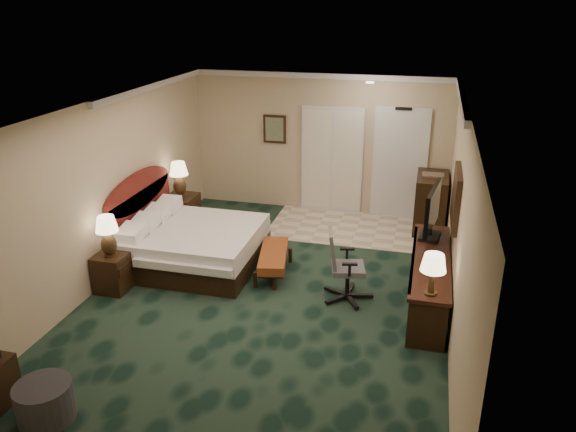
% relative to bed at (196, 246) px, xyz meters
% --- Properties ---
extents(floor, '(5.00, 7.50, 0.00)m').
position_rel_bed_xyz_m(floor, '(1.41, -0.80, -0.31)').
color(floor, black).
rests_on(floor, ground).
extents(ceiling, '(5.00, 7.50, 0.00)m').
position_rel_bed_xyz_m(ceiling, '(1.41, -0.80, 2.39)').
color(ceiling, white).
rests_on(ceiling, wall_back).
extents(wall_back, '(5.00, 0.00, 2.70)m').
position_rel_bed_xyz_m(wall_back, '(1.41, 2.95, 1.04)').
color(wall_back, '#BFA792').
rests_on(wall_back, ground).
extents(wall_front, '(5.00, 0.00, 2.70)m').
position_rel_bed_xyz_m(wall_front, '(1.41, -4.55, 1.04)').
color(wall_front, '#BFA792').
rests_on(wall_front, ground).
extents(wall_left, '(0.00, 7.50, 2.70)m').
position_rel_bed_xyz_m(wall_left, '(-1.09, -0.80, 1.04)').
color(wall_left, '#BFA792').
rests_on(wall_left, ground).
extents(wall_right, '(0.00, 7.50, 2.70)m').
position_rel_bed_xyz_m(wall_right, '(3.91, -0.80, 1.04)').
color(wall_right, '#BFA792').
rests_on(wall_right, ground).
extents(crown_molding, '(5.00, 7.50, 0.10)m').
position_rel_bed_xyz_m(crown_molding, '(1.41, -0.80, 2.34)').
color(crown_molding, silver).
rests_on(crown_molding, wall_back).
extents(tile_patch, '(3.20, 1.70, 0.01)m').
position_rel_bed_xyz_m(tile_patch, '(2.31, 2.10, -0.31)').
color(tile_patch, '#B3A192').
rests_on(tile_patch, ground).
extents(headboard, '(0.12, 2.00, 1.40)m').
position_rel_bed_xyz_m(headboard, '(-1.03, 0.20, 0.39)').
color(headboard, '#521317').
rests_on(headboard, ground).
extents(entry_door, '(1.02, 0.06, 2.18)m').
position_rel_bed_xyz_m(entry_door, '(2.96, 2.92, 0.74)').
color(entry_door, silver).
rests_on(entry_door, ground).
extents(closet_doors, '(1.20, 0.06, 2.10)m').
position_rel_bed_xyz_m(closet_doors, '(1.66, 2.91, 0.74)').
color(closet_doors, beige).
rests_on(closet_doors, ground).
extents(wall_art, '(0.45, 0.06, 0.55)m').
position_rel_bed_xyz_m(wall_art, '(0.51, 2.91, 1.29)').
color(wall_art, '#4E645C').
rests_on(wall_art, wall_back).
extents(wall_mirror, '(0.05, 0.95, 0.75)m').
position_rel_bed_xyz_m(wall_mirror, '(3.87, -0.20, 1.24)').
color(wall_mirror, white).
rests_on(wall_mirror, wall_right).
extents(bed, '(1.97, 1.83, 0.63)m').
position_rel_bed_xyz_m(bed, '(0.00, 0.00, 0.00)').
color(bed, silver).
rests_on(bed, ground).
extents(nightstand_near, '(0.45, 0.52, 0.56)m').
position_rel_bed_xyz_m(nightstand_near, '(-0.84, -1.05, -0.03)').
color(nightstand_near, black).
rests_on(nightstand_near, ground).
extents(nightstand_far, '(0.52, 0.60, 0.65)m').
position_rel_bed_xyz_m(nightstand_far, '(-0.81, 1.27, 0.01)').
color(nightstand_far, black).
rests_on(nightstand_far, ground).
extents(lamp_near, '(0.40, 0.40, 0.60)m').
position_rel_bed_xyz_m(lamp_near, '(-0.84, -1.09, 0.55)').
color(lamp_near, black).
rests_on(lamp_near, nightstand_near).
extents(lamp_far, '(0.38, 0.38, 0.63)m').
position_rel_bed_xyz_m(lamp_far, '(-0.82, 1.30, 0.66)').
color(lamp_far, black).
rests_on(lamp_far, nightstand_far).
extents(bed_bench, '(0.61, 1.20, 0.39)m').
position_rel_bed_xyz_m(bed_bench, '(1.30, -0.03, -0.12)').
color(bed_bench, maroon).
rests_on(bed_bench, ground).
extents(ottoman, '(0.64, 0.64, 0.41)m').
position_rel_bed_xyz_m(ottoman, '(-0.08, -3.68, -0.11)').
color(ottoman, '#2D2E2F').
rests_on(ottoman, ground).
extents(desk, '(0.52, 2.42, 0.70)m').
position_rel_bed_xyz_m(desk, '(3.63, -0.34, 0.04)').
color(desk, black).
rests_on(desk, ground).
extents(tv, '(0.23, 1.01, 0.79)m').
position_rel_bed_xyz_m(tv, '(3.60, 0.36, 0.78)').
color(tv, black).
rests_on(tv, desk).
extents(desk_lamp, '(0.36, 0.36, 0.54)m').
position_rel_bed_xyz_m(desk_lamp, '(3.64, -1.36, 0.65)').
color(desk_lamp, black).
rests_on(desk_lamp, desk).
extents(desk_chair, '(0.71, 0.69, 1.04)m').
position_rel_bed_xyz_m(desk_chair, '(2.52, -0.49, 0.21)').
color(desk_chair, '#494949').
rests_on(desk_chair, ground).
extents(minibar, '(0.55, 0.98, 1.04)m').
position_rel_bed_xyz_m(minibar, '(3.59, 2.40, 0.21)').
color(minibar, black).
rests_on(minibar, ground).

